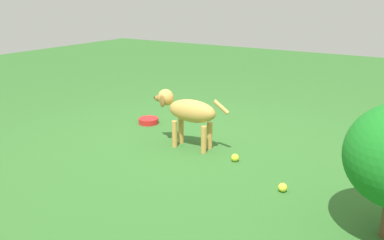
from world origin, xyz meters
TOP-DOWN VIEW (x-y plane):
  - ground at (0.00, 0.00)m, footprint 14.00×14.00m
  - dog at (0.08, 0.04)m, footprint 0.20×0.78m
  - tennis_ball_0 at (-0.29, -1.02)m, footprint 0.07×0.07m
  - tennis_ball_1 at (0.02, -0.49)m, footprint 0.07×0.07m
  - water_bowl at (0.44, 0.78)m, footprint 0.22×0.22m

SIDE VIEW (x-z plane):
  - ground at x=0.00m, z-range 0.00..0.00m
  - water_bowl at x=0.44m, z-range 0.00..0.06m
  - tennis_ball_0 at x=-0.29m, z-range 0.00..0.07m
  - tennis_ball_1 at x=0.02m, z-range 0.00..0.07m
  - dog at x=0.08m, z-range 0.08..0.61m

